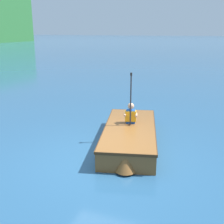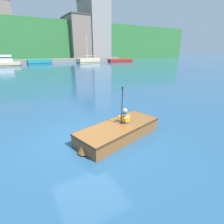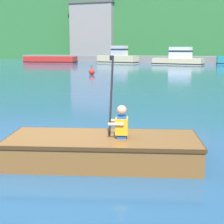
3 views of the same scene
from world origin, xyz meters
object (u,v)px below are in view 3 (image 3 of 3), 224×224
Objects in this scene: rowboat_foreground at (100,148)px; moored_boat_dock_east_end at (179,58)px; moored_boat_dock_west_inner at (51,60)px; moored_boat_dock_center_far at (118,57)px; person_paddler at (121,122)px; channel_buoy at (92,72)px.

moored_boat_dock_east_end is at bearing 95.66° from rowboat_foreground.
moored_boat_dock_east_end is at bearing 0.49° from moored_boat_dock_west_inner.
moored_boat_dock_center_far is 38.96m from rowboat_foreground.
rowboat_foreground is (20.37, -35.52, -0.13)m from moored_boat_dock_west_inner.
moored_boat_dock_west_inner is at bearing -169.16° from moored_boat_dock_center_far.
channel_buoy is (-7.90, 18.24, -0.51)m from person_paddler.
rowboat_foreground is 4.93× the size of channel_buoy.
channel_buoy is (-4.01, -17.33, -0.53)m from moored_boat_dock_east_end.
person_paddler reaches higher than rowboat_foreground.
channel_buoy is at bearing 112.37° from rowboat_foreground.
person_paddler is at bearing -66.58° from channel_buoy.
channel_buoy is (-7.55, 18.33, -0.04)m from rowboat_foreground.
person_paddler is at bearing -72.28° from moored_boat_dock_center_far.
moored_boat_dock_west_inner is 9.03m from moored_boat_dock_center_far.
rowboat_foreground is at bearing -72.82° from moored_boat_dock_center_far.
moored_boat_dock_west_inner reaches higher than rowboat_foreground.
moored_boat_dock_center_far reaches higher than channel_buoy.
channel_buoy is (12.83, -17.18, -0.17)m from moored_boat_dock_west_inner.
person_paddler is at bearing 14.83° from rowboat_foreground.
rowboat_foreground is 19.82m from channel_buoy.
moored_boat_dock_west_inner is at bearing 120.34° from person_paddler.
moored_boat_dock_west_inner is 9.80× the size of channel_buoy.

